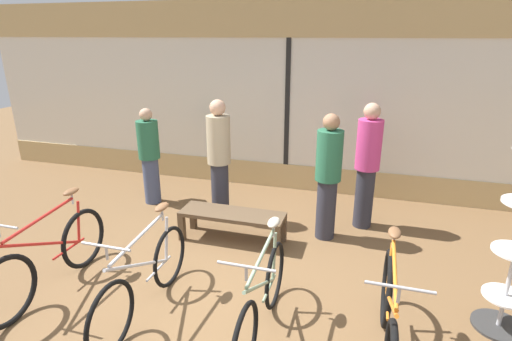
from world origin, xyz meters
The scene contains 11 objects.
ground_plane centered at (0.00, 0.00, 0.00)m, with size 24.00×24.00×0.00m, color brown.
shop_back_wall centered at (0.00, 3.53, 1.64)m, with size 12.00×0.08×3.20m.
bicycle_far_left centered at (-1.75, -0.21, 0.39)m, with size 0.46×1.79×1.04m.
bicycle_left centered at (-0.59, -0.24, 0.38)m, with size 0.46×1.73×1.02m.
bicycle_right centered at (0.60, -0.23, 0.39)m, with size 0.46×1.67×1.02m.
bicycle_far_right centered at (1.69, -0.21, 0.40)m, with size 0.46×1.78×1.05m.
display_bench centered at (-0.26, 1.39, 0.34)m, with size 1.40×0.44×0.41m.
customer_near_rack centered at (-0.67, 2.00, 0.95)m, with size 0.42×0.42×1.80m.
customer_by_window centered at (-1.98, 2.26, 0.84)m, with size 0.53×0.56×1.57m.
customer_mid_floor centered at (1.40, 2.34, 0.95)m, with size 0.47×0.47×1.80m.
customer_near_bench centered at (0.92, 1.84, 0.90)m, with size 0.46×0.46×1.72m.
Camera 1 is at (1.41, -3.15, 2.66)m, focal length 28.00 mm.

